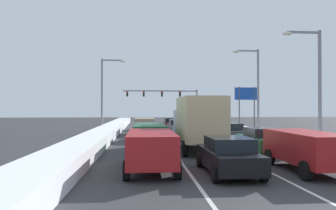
{
  "coord_description": "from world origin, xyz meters",
  "views": [
    {
      "loc": [
        -3.63,
        -6.79,
        2.68
      ],
      "look_at": [
        -0.32,
        34.8,
        3.12
      ],
      "focal_mm": 34.34,
      "sensor_mm": 36.0,
      "label": 1
    }
  ],
  "objects_px": {
    "suv_green_left_lane_second": "(150,135)",
    "suv_red_right_lane_nearest": "(307,147)",
    "sedan_charcoal_right_lane_third": "(229,132)",
    "street_lamp_left_mid": "(105,89)",
    "sedan_navy_left_lane_fifth": "(145,124)",
    "sedan_charcoal_left_lane_third": "(146,131)",
    "roadside_sign_right": "(247,98)",
    "traffic_light_gantry": "(169,97)",
    "sedan_white_center_lane_third": "(187,131)",
    "sedan_green_right_lane_second": "(261,140)",
    "sedan_navy_right_lane_fifth": "(200,124)",
    "suv_tan_right_lane_fourth": "(214,125)",
    "box_truck_center_lane_second": "(198,121)",
    "sedan_black_center_lane_nearest": "(228,155)",
    "suv_tan_left_lane_fourth": "(145,125)",
    "suv_red_left_lane_nearest": "(151,147)",
    "street_lamp_right_mid": "(255,84)",
    "sedan_maroon_center_lane_fifth": "(171,124)",
    "sedan_gray_center_lane_fourth": "(178,127)"
  },
  "relations": [
    {
      "from": "suv_red_right_lane_nearest",
      "to": "sedan_black_center_lane_nearest",
      "type": "distance_m",
      "value": 3.51
    },
    {
      "from": "sedan_black_center_lane_nearest",
      "to": "traffic_light_gantry",
      "type": "distance_m",
      "value": 47.24
    },
    {
      "from": "traffic_light_gantry",
      "to": "sedan_white_center_lane_third",
      "type": "bearing_deg",
      "value": -91.97
    },
    {
      "from": "roadside_sign_right",
      "to": "sedan_charcoal_left_lane_third",
      "type": "bearing_deg",
      "value": -133.28
    },
    {
      "from": "sedan_black_center_lane_nearest",
      "to": "sedan_maroon_center_lane_fifth",
      "type": "bearing_deg",
      "value": 89.81
    },
    {
      "from": "suv_red_right_lane_nearest",
      "to": "traffic_light_gantry",
      "type": "height_order",
      "value": "traffic_light_gantry"
    },
    {
      "from": "sedan_green_right_lane_second",
      "to": "traffic_light_gantry",
      "type": "xyz_separation_m",
      "value": [
        -2.2,
        41.08,
        4.12
      ]
    },
    {
      "from": "suv_green_left_lane_second",
      "to": "traffic_light_gantry",
      "type": "relative_size",
      "value": 0.35
    },
    {
      "from": "box_truck_center_lane_second",
      "to": "sedan_gray_center_lane_fourth",
      "type": "bearing_deg",
      "value": 89.14
    },
    {
      "from": "suv_red_right_lane_nearest",
      "to": "sedan_navy_left_lane_fifth",
      "type": "height_order",
      "value": "suv_red_right_lane_nearest"
    },
    {
      "from": "sedan_green_right_lane_second",
      "to": "sedan_white_center_lane_third",
      "type": "distance_m",
      "value": 9.17
    },
    {
      "from": "sedan_charcoal_right_lane_third",
      "to": "suv_tan_left_lane_fourth",
      "type": "relative_size",
      "value": 0.92
    },
    {
      "from": "sedan_white_center_lane_third",
      "to": "suv_tan_right_lane_fourth",
      "type": "bearing_deg",
      "value": 54.28
    },
    {
      "from": "sedan_black_center_lane_nearest",
      "to": "sedan_charcoal_left_lane_third",
      "type": "distance_m",
      "value": 14.15
    },
    {
      "from": "roadside_sign_right",
      "to": "box_truck_center_lane_second",
      "type": "bearing_deg",
      "value": -115.91
    },
    {
      "from": "sedan_green_right_lane_second",
      "to": "suv_red_left_lane_nearest",
      "type": "xyz_separation_m",
      "value": [
        -6.78,
        -5.13,
        0.25
      ]
    },
    {
      "from": "box_truck_center_lane_second",
      "to": "suv_tan_left_lane_fourth",
      "type": "distance_m",
      "value": 13.58
    },
    {
      "from": "sedan_black_center_lane_nearest",
      "to": "box_truck_center_lane_second",
      "type": "bearing_deg",
      "value": 90.19
    },
    {
      "from": "sedan_green_right_lane_second",
      "to": "sedan_navy_right_lane_fifth",
      "type": "relative_size",
      "value": 1.0
    },
    {
      "from": "suv_red_right_lane_nearest",
      "to": "street_lamp_right_mid",
      "type": "bearing_deg",
      "value": 77.16
    },
    {
      "from": "sedan_white_center_lane_third",
      "to": "sedan_charcoal_left_lane_third",
      "type": "bearing_deg",
      "value": -168.32
    },
    {
      "from": "sedan_navy_left_lane_fifth",
      "to": "sedan_charcoal_left_lane_third",
      "type": "bearing_deg",
      "value": -90.29
    },
    {
      "from": "sedan_charcoal_left_lane_third",
      "to": "suv_tan_left_lane_fourth",
      "type": "height_order",
      "value": "suv_tan_left_lane_fourth"
    },
    {
      "from": "box_truck_center_lane_second",
      "to": "roadside_sign_right",
      "type": "xyz_separation_m",
      "value": [
        10.05,
        20.68,
        2.12
      ]
    },
    {
      "from": "suv_red_right_lane_nearest",
      "to": "suv_red_left_lane_nearest",
      "type": "distance_m",
      "value": 6.65
    },
    {
      "from": "suv_green_left_lane_second",
      "to": "suv_red_right_lane_nearest",
      "type": "bearing_deg",
      "value": -47.07
    },
    {
      "from": "suv_red_right_lane_nearest",
      "to": "sedan_white_center_lane_third",
      "type": "bearing_deg",
      "value": 102.54
    },
    {
      "from": "sedan_white_center_lane_third",
      "to": "sedan_gray_center_lane_fourth",
      "type": "height_order",
      "value": "same"
    },
    {
      "from": "sedan_charcoal_right_lane_third",
      "to": "sedan_charcoal_left_lane_third",
      "type": "relative_size",
      "value": 1.0
    },
    {
      "from": "box_truck_center_lane_second",
      "to": "roadside_sign_right",
      "type": "distance_m",
      "value": 23.09
    },
    {
      "from": "sedan_black_center_lane_nearest",
      "to": "sedan_charcoal_left_lane_third",
      "type": "relative_size",
      "value": 1.0
    },
    {
      "from": "suv_red_right_lane_nearest",
      "to": "suv_tan_right_lane_fourth",
      "type": "relative_size",
      "value": 1.0
    },
    {
      "from": "sedan_maroon_center_lane_fifth",
      "to": "suv_red_left_lane_nearest",
      "type": "xyz_separation_m",
      "value": [
        -3.22,
        -26.14,
        0.25
      ]
    },
    {
      "from": "suv_tan_right_lane_fourth",
      "to": "suv_green_left_lane_second",
      "type": "distance_m",
      "value": 13.76
    },
    {
      "from": "suv_tan_right_lane_fourth",
      "to": "street_lamp_left_mid",
      "type": "bearing_deg",
      "value": 165.59
    },
    {
      "from": "street_lamp_right_mid",
      "to": "roadside_sign_right",
      "type": "distance_m",
      "value": 10.38
    },
    {
      "from": "sedan_white_center_lane_third",
      "to": "sedan_charcoal_left_lane_third",
      "type": "xyz_separation_m",
      "value": [
        -3.54,
        -0.73,
        0.0
      ]
    },
    {
      "from": "suv_tan_right_lane_fourth",
      "to": "traffic_light_gantry",
      "type": "distance_m",
      "value": 28.14
    },
    {
      "from": "sedan_charcoal_right_lane_third",
      "to": "suv_red_left_lane_nearest",
      "type": "bearing_deg",
      "value": -119.75
    },
    {
      "from": "sedan_green_right_lane_second",
      "to": "sedan_gray_center_lane_fourth",
      "type": "bearing_deg",
      "value": 103.26
    },
    {
      "from": "street_lamp_left_mid",
      "to": "roadside_sign_right",
      "type": "bearing_deg",
      "value": 18.0
    },
    {
      "from": "suv_tan_left_lane_fourth",
      "to": "roadside_sign_right",
      "type": "relative_size",
      "value": 0.89
    },
    {
      "from": "sedan_black_center_lane_nearest",
      "to": "suv_red_right_lane_nearest",
      "type": "bearing_deg",
      "value": 4.24
    },
    {
      "from": "traffic_light_gantry",
      "to": "sedan_charcoal_left_lane_third",
      "type": "bearing_deg",
      "value": -97.98
    },
    {
      "from": "sedan_charcoal_right_lane_third",
      "to": "street_lamp_right_mid",
      "type": "height_order",
      "value": "street_lamp_right_mid"
    },
    {
      "from": "sedan_navy_right_lane_fifth",
      "to": "traffic_light_gantry",
      "type": "relative_size",
      "value": 0.32
    },
    {
      "from": "sedan_charcoal_right_lane_third",
      "to": "suv_green_left_lane_second",
      "type": "relative_size",
      "value": 0.92
    },
    {
      "from": "sedan_charcoal_right_lane_third",
      "to": "street_lamp_left_mid",
      "type": "relative_size",
      "value": 0.56
    },
    {
      "from": "sedan_black_center_lane_nearest",
      "to": "traffic_light_gantry",
      "type": "bearing_deg",
      "value": 88.24
    },
    {
      "from": "street_lamp_right_mid",
      "to": "sedan_maroon_center_lane_fifth",
      "type": "bearing_deg",
      "value": 128.99
    }
  ]
}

